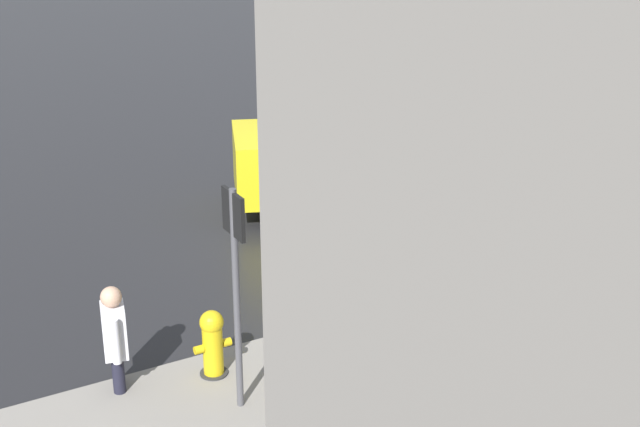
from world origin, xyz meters
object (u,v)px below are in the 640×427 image
(moving_hatchback, at_px, (362,146))
(fire_hydrant, at_px, (213,345))
(pedestrian, at_px, (115,334))
(sign_post, at_px, (235,269))

(moving_hatchback, relative_size, fire_hydrant, 5.30)
(pedestrian, relative_size, sign_post, 0.51)
(fire_hydrant, distance_m, pedestrian, 1.05)
(moving_hatchback, distance_m, pedestrian, 6.18)
(moving_hatchback, bearing_deg, fire_hydrant, 41.17)
(pedestrian, bearing_deg, moving_hatchback, -146.57)
(fire_hydrant, bearing_deg, sign_post, 90.01)
(pedestrian, bearing_deg, fire_hydrant, 165.90)
(moving_hatchback, relative_size, pedestrian, 3.49)
(moving_hatchback, relative_size, sign_post, 1.77)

